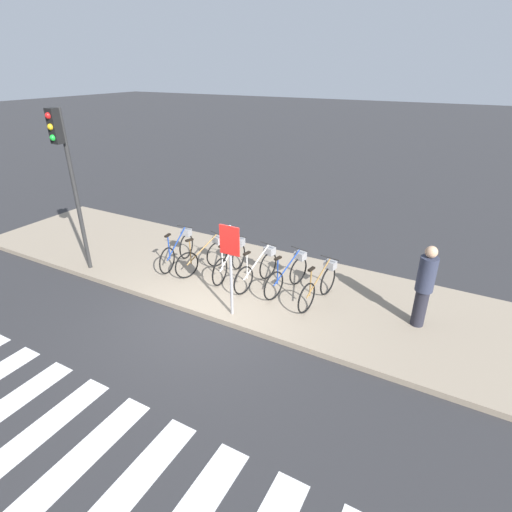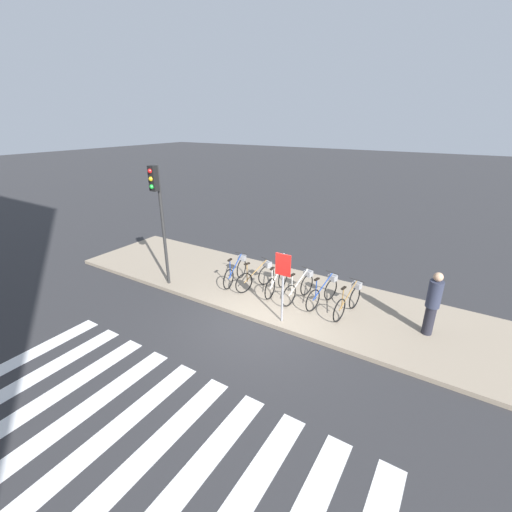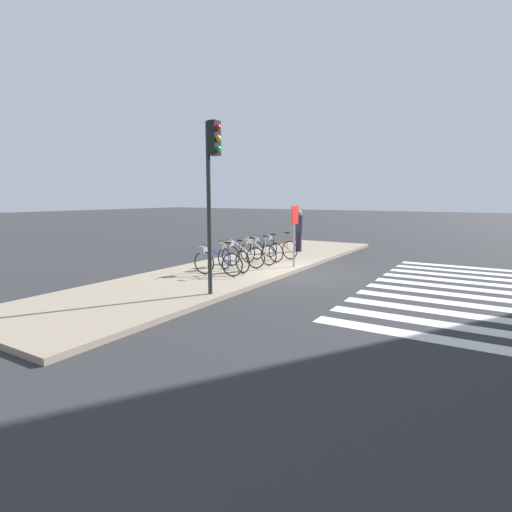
{
  "view_description": "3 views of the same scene",
  "coord_description": "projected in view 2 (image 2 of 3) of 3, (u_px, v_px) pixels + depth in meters",
  "views": [
    {
      "loc": [
        4.36,
        -5.68,
        4.88
      ],
      "look_at": [
        0.61,
        1.16,
        1.14
      ],
      "focal_mm": 28.0,
      "sensor_mm": 36.0,
      "label": 1
    },
    {
      "loc": [
        4.22,
        -6.98,
        5.32
      ],
      "look_at": [
        -1.14,
        1.59,
        1.27
      ],
      "focal_mm": 24.0,
      "sensor_mm": 36.0,
      "label": 2
    },
    {
      "loc": [
        -11.18,
        -5.36,
        2.38
      ],
      "look_at": [
        -1.25,
        0.69,
        0.66
      ],
      "focal_mm": 28.0,
      "sensor_mm": 36.0,
      "label": 3
    }
  ],
  "objects": [
    {
      "name": "ground_plane",
      "position": [
        260.0,
        324.0,
        9.55
      ],
      "size": [
        120.0,
        120.0,
        0.0
      ],
      "primitive_type": "plane",
      "color": "#2D2D30"
    },
    {
      "name": "sidewalk",
      "position": [
        290.0,
        296.0,
        10.98
      ],
      "size": [
        16.32,
        3.67,
        0.12
      ],
      "color": "gray",
      "rests_on": "ground_plane"
    },
    {
      "name": "parked_bicycle_0",
      "position": [
        236.0,
        270.0,
        11.61
      ],
      "size": [
        0.46,
        1.61,
        1.0
      ],
      "color": "black",
      "rests_on": "sidewalk"
    },
    {
      "name": "parked_bicycle_1",
      "position": [
        258.0,
        276.0,
        11.21
      ],
      "size": [
        0.65,
        1.55,
        1.0
      ],
      "color": "black",
      "rests_on": "sidewalk"
    },
    {
      "name": "parked_bicycle_2",
      "position": [
        278.0,
        279.0,
        10.96
      ],
      "size": [
        0.46,
        1.62,
        1.0
      ],
      "color": "black",
      "rests_on": "sidewalk"
    },
    {
      "name": "parked_bicycle_3",
      "position": [
        300.0,
        286.0,
        10.49
      ],
      "size": [
        0.46,
        1.6,
        1.0
      ],
      "color": "black",
      "rests_on": "sidewalk"
    },
    {
      "name": "parked_bicycle_4",
      "position": [
        324.0,
        291.0,
        10.2
      ],
      "size": [
        0.51,
        1.59,
        1.0
      ],
      "color": "black",
      "rests_on": "sidewalk"
    },
    {
      "name": "parked_bicycle_5",
      "position": [
        349.0,
        300.0,
        9.71
      ],
      "size": [
        0.46,
        1.61,
        1.0
      ],
      "color": "black",
      "rests_on": "sidewalk"
    },
    {
      "name": "pedestrian",
      "position": [
        433.0,
        302.0,
        8.6
      ],
      "size": [
        0.34,
        0.34,
        1.74
      ],
      "color": "#23232D",
      "rests_on": "sidewalk"
    },
    {
      "name": "traffic_light",
      "position": [
        158.0,
        203.0,
        10.57
      ],
      "size": [
        0.24,
        0.4,
        3.93
      ],
      "color": "#2D2D2D",
      "rests_on": "sidewalk"
    },
    {
      "name": "sign_post",
      "position": [
        283.0,
        276.0,
        8.98
      ],
      "size": [
        0.44,
        0.07,
        2.0
      ],
      "color": "#99999E",
      "rests_on": "sidewalk"
    }
  ]
}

